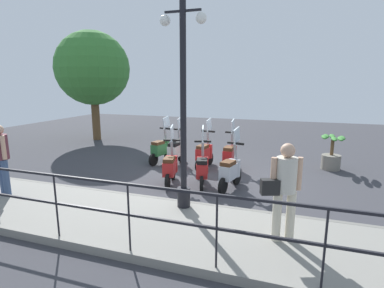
% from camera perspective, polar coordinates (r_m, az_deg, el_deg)
% --- Properties ---
extents(ground_plane, '(28.00, 28.00, 0.00)m').
position_cam_1_polar(ground_plane, '(8.52, 2.77, -6.42)').
color(ground_plane, '#38383D').
extents(promenade_walkway, '(2.20, 20.00, 0.15)m').
position_cam_1_polar(promenade_walkway, '(5.74, -6.19, -14.96)').
color(promenade_walkway, gray).
rests_on(promenade_walkway, ground_plane).
extents(fence_railing, '(0.04, 16.03, 1.07)m').
position_cam_1_polar(fence_railing, '(4.56, -12.04, -11.08)').
color(fence_railing, black).
rests_on(fence_railing, promenade_walkway).
extents(lamp_post_near, '(0.26, 0.90, 4.12)m').
position_cam_1_polar(lamp_post_near, '(5.79, -1.66, 4.99)').
color(lamp_post_near, black).
rests_on(lamp_post_near, promenade_walkway).
extents(pedestrian_with_bag, '(0.46, 0.62, 1.59)m').
position_cam_1_polar(pedestrian_with_bag, '(4.90, 17.18, -7.49)').
color(pedestrian_with_bag, beige).
rests_on(pedestrian_with_bag, promenade_walkway).
extents(pedestrian_distant, '(0.41, 0.46, 1.59)m').
position_cam_1_polar(pedestrian_distant, '(7.86, -32.57, -1.67)').
color(pedestrian_distant, '#384C70').
rests_on(pedestrian_distant, promenade_walkway).
extents(tree_large, '(3.30, 3.30, 4.91)m').
position_cam_1_polar(tree_large, '(14.61, -18.40, 13.46)').
color(tree_large, brown).
rests_on(tree_large, ground_plane).
extents(potted_palm, '(1.06, 0.66, 1.05)m').
position_cam_1_polar(potted_palm, '(10.16, 25.03, -1.95)').
color(potted_palm, slate).
rests_on(potted_palm, ground_plane).
extents(scooter_near_0, '(1.22, 0.51, 1.54)m').
position_cam_1_polar(scooter_near_0, '(7.55, 7.31, -5.04)').
color(scooter_near_0, black).
rests_on(scooter_near_0, ground_plane).
extents(scooter_near_1, '(1.21, 0.52, 1.54)m').
position_cam_1_polar(scooter_near_1, '(7.70, 1.97, -4.62)').
color(scooter_near_1, black).
rests_on(scooter_near_1, ground_plane).
extents(scooter_near_2, '(1.22, 0.50, 1.54)m').
position_cam_1_polar(scooter_near_2, '(7.86, -4.16, -4.31)').
color(scooter_near_2, black).
rests_on(scooter_near_2, ground_plane).
extents(scooter_far_0, '(1.23, 0.44, 1.54)m').
position_cam_1_polar(scooter_far_0, '(9.17, 7.21, -2.06)').
color(scooter_far_0, black).
rests_on(scooter_far_0, ground_plane).
extents(scooter_far_1, '(1.23, 0.45, 1.54)m').
position_cam_1_polar(scooter_far_1, '(9.33, 2.39, -1.73)').
color(scooter_far_1, black).
rests_on(scooter_far_1, ground_plane).
extents(scooter_far_2, '(1.23, 0.44, 1.54)m').
position_cam_1_polar(scooter_far_2, '(9.70, -3.07, -1.22)').
color(scooter_far_2, black).
rests_on(scooter_far_2, ground_plane).
extents(scooter_far_3, '(1.22, 0.50, 1.54)m').
position_cam_1_polar(scooter_far_3, '(9.97, -5.96, -0.91)').
color(scooter_far_3, black).
rests_on(scooter_far_3, ground_plane).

